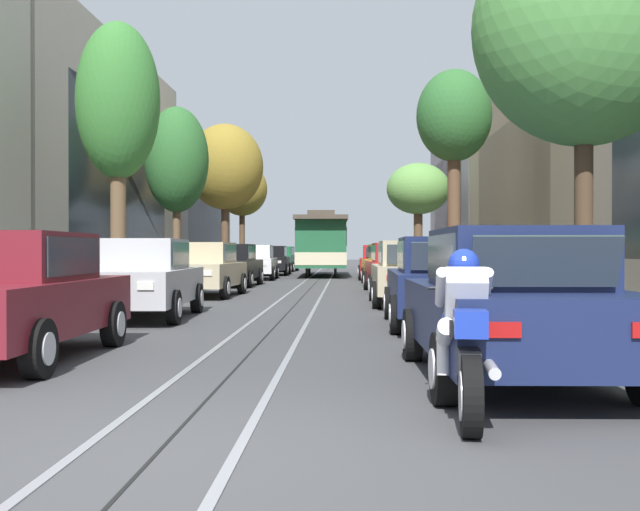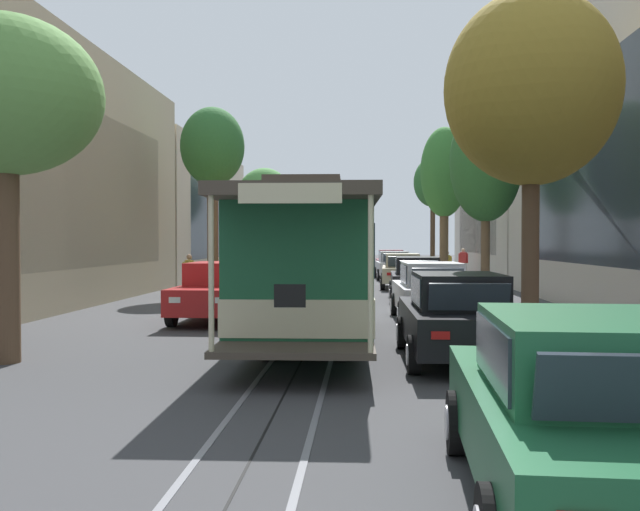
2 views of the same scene
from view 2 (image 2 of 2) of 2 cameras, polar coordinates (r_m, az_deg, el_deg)
The scene contains 30 objects.
ground_plane at distance 26.25m, azimuth 1.20°, elevation -3.49°, with size 160.00×160.00×0.00m, color #424244.
trolley_track_rails at distance 22.73m, azimuth 0.82°, elevation -4.21°, with size 1.14×63.40×0.01m.
building_facade_left at distance 24.93m, azimuth 24.68°, elevation 6.28°, with size 5.22×55.10×9.72m.
building_facade_right at distance 25.70m, azimuth -22.79°, elevation 6.05°, with size 5.88×55.10×9.92m.
parked_car_maroon_near_left at distance 44.10m, azimuth 5.91°, elevation -0.54°, with size 2.04×4.38×1.58m.
parked_car_silver_second_left at distance 38.41m, azimuth 6.13°, elevation -0.81°, with size 2.12×4.41×1.58m.
parked_car_beige_mid_left at distance 31.36m, azimuth 6.87°, elevation -1.27°, with size 2.11×4.41×1.58m.
parked_car_black_fourth_left at distance 25.05m, azimuth 8.06°, elevation -1.90°, with size 2.08×4.39×1.58m.
parked_car_white_fifth_left at distance 18.69m, azimuth 9.23°, elevation -2.96°, with size 2.08×4.39×1.58m.
parked_car_black_sixth_left at distance 12.58m, azimuth 11.34°, elevation -5.00°, with size 2.04×4.38×1.58m.
parked_car_green_far_left at distance 5.97m, azimuth 21.21°, elevation -12.03°, with size 2.15×4.42×1.58m.
parked_car_navy_near_right at distance 45.50m, azimuth -1.53°, elevation -0.48°, with size 2.05×4.38×1.58m.
parked_car_navy_second_right at distance 40.02m, azimuth -2.23°, elevation -0.72°, with size 2.05×4.38×1.58m.
parked_car_beige_mid_right at distance 34.74m, azimuth -2.92°, elevation -1.02°, with size 2.01×4.36×1.58m.
parked_car_red_fourth_right at distance 29.20m, azimuth -4.24°, elevation -1.44°, with size 2.10×4.40×1.58m.
parked_car_yellow_fifth_right at distance 23.89m, azimuth -6.10°, elevation -2.04°, with size 2.13×4.42×1.58m.
parked_car_red_sixth_right at distance 18.68m, azimuth -8.48°, elevation -2.96°, with size 2.03×4.37×1.58m.
street_tree_kerb_left_near at distance 42.35m, azimuth 9.38°, elevation 5.94°, with size 2.32×2.50×7.23m.
street_tree_kerb_left_second at distance 33.24m, azimuth 10.31°, elevation 6.66°, with size 2.26×2.20×7.57m.
street_tree_kerb_left_mid at distance 24.55m, azimuth 13.64°, elevation 7.46°, with size 2.48×2.55×6.94m.
street_tree_kerb_left_fourth at distance 16.27m, azimuth 17.19°, elevation 13.04°, with size 3.84×3.77×7.69m.
street_tree_kerb_right_near at distance 41.98m, azimuth -4.65°, elevation 4.77°, with size 3.42×2.90×6.60m.
street_tree_kerb_right_second at distance 28.14m, azimuth -8.94°, elevation 8.66°, with size 2.57×2.61×7.53m.
street_tree_kerb_right_mid at distance 13.52m, azimuth -24.82°, elevation 11.68°, with size 3.45×3.18×6.12m.
cable_car_trolley at distance 14.26m, azimuth -0.82°, elevation -0.77°, with size 2.73×9.16×3.28m.
motorcycle_with_rider at distance 47.18m, azimuth -0.43°, elevation -0.61°, with size 0.59×1.99×1.37m.
pedestrian_on_left_pavement at distance 40.50m, azimuth 11.84°, elevation -0.46°, with size 0.55×0.32×1.73m.
pedestrian_on_right_pavement at distance 40.06m, azimuth 10.53°, elevation -0.62°, with size 0.55×0.42×1.57m.
pedestrian_crossing_far at distance 28.06m, azimuth -10.83°, elevation -1.34°, with size 0.55×0.42×1.62m.
fire_hydrant at distance 43.94m, azimuth -3.60°, elevation -1.04°, with size 0.40×0.22×0.84m.
Camera 2 is at (-1.11, 48.30, 2.16)m, focal length 38.42 mm.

